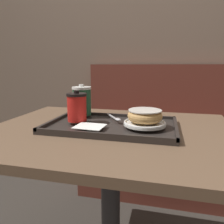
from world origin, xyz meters
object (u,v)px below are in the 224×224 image
object	(u,v)px
coffee_cup_front	(77,107)
spoon	(116,118)
coffee_cup_rear	(82,101)
donut_chocolate_glazed	(145,116)

from	to	relation	value
coffee_cup_front	spoon	world-z (taller)	coffee_cup_front
coffee_cup_front	coffee_cup_rear	xyz separation A→B (m)	(-0.02, 0.11, 0.01)
spoon	coffee_cup_rear	bearing A→B (deg)	-141.34
donut_chocolate_glazed	spoon	xyz separation A→B (m)	(-0.12, 0.06, -0.03)
donut_chocolate_glazed	spoon	size ratio (longest dim) A/B	1.00
coffee_cup_front	coffee_cup_rear	size ratio (longest dim) A/B	0.89
coffee_cup_front	coffee_cup_rear	distance (m)	0.12
coffee_cup_rear	spoon	distance (m)	0.19
coffee_cup_rear	donut_chocolate_glazed	world-z (taller)	coffee_cup_rear
coffee_cup_rear	donut_chocolate_glazed	xyz separation A→B (m)	(0.29, -0.11, -0.03)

